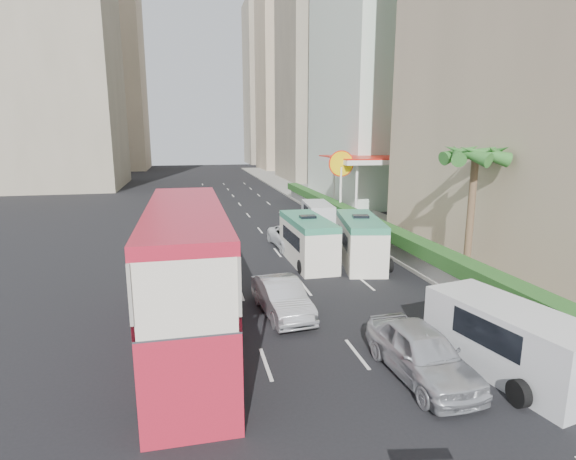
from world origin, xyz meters
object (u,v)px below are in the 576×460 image
object	(u,v)px
palm_tree	(470,218)
panel_van_far	(318,215)
van_asset	(292,247)
minibus_near	(308,240)
double_decker_bus	(188,278)
panel_van_near	(509,340)
car_silver_lane_b	(420,376)
minibus_far	(360,241)
shell_station	(365,187)
car_silver_lane_a	(282,314)

from	to	relation	value
palm_tree	panel_van_far	bearing A→B (deg)	102.06
van_asset	minibus_near	bearing A→B (deg)	-92.98
double_decker_bus	minibus_near	world-z (taller)	double_decker_bus
panel_van_near	double_decker_bus	bearing A→B (deg)	146.07
car_silver_lane_b	panel_van_far	xyz separation A→B (m)	(3.49, 23.30, 0.98)
car_silver_lane_b	van_asset	distance (m)	16.93
minibus_near	panel_van_near	size ratio (longest dim) A/B	1.12
double_decker_bus	minibus_far	size ratio (longest dim) A/B	1.79
minibus_far	shell_station	size ratio (longest dim) A/B	0.77
double_decker_bus	palm_tree	distance (m)	14.39
panel_van_near	shell_station	xyz separation A→B (m)	(6.16, 27.12, 1.67)
van_asset	minibus_far	xyz separation A→B (m)	(3.04, -4.53, 1.36)
double_decker_bus	van_asset	xyz separation A→B (m)	(6.81, 13.13, -2.53)
car_silver_lane_b	minibus_far	world-z (taller)	minibus_far
panel_van_far	shell_station	size ratio (longest dim) A/B	0.61
car_silver_lane_b	shell_station	bearing A→B (deg)	68.47
double_decker_bus	van_asset	distance (m)	15.00
panel_van_far	minibus_far	bearing A→B (deg)	-87.80
car_silver_lane_b	minibus_far	xyz separation A→B (m)	(2.84, 12.40, 1.36)
minibus_near	double_decker_bus	bearing A→B (deg)	-127.13
minibus_near	panel_van_far	bearing A→B (deg)	69.57
panel_van_far	palm_tree	distance (m)	16.03
panel_van_near	minibus_near	bearing A→B (deg)	91.12
minibus_far	palm_tree	size ratio (longest dim) A/B	0.96
van_asset	minibus_near	world-z (taller)	minibus_near
car_silver_lane_a	car_silver_lane_b	world-z (taller)	car_silver_lane_b
palm_tree	van_asset	bearing A→B (deg)	127.45
car_silver_lane_a	shell_station	size ratio (longest dim) A/B	0.57
car_silver_lane_b	minibus_near	xyz separation A→B (m)	(-0.11, 13.18, 1.34)
palm_tree	shell_station	distance (m)	19.14
minibus_near	palm_tree	bearing A→B (deg)	-38.77
car_silver_lane_a	panel_van_near	world-z (taller)	panel_van_near
minibus_near	panel_van_near	bearing A→B (deg)	-78.52
car_silver_lane_a	van_asset	xyz separation A→B (m)	(3.02, 11.11, 0.00)
double_decker_bus	minibus_near	xyz separation A→B (m)	(6.89, 9.38, -1.19)
double_decker_bus	car_silver_lane_b	bearing A→B (deg)	-28.47
car_silver_lane_a	double_decker_bus	bearing A→B (deg)	-157.35
van_asset	palm_tree	bearing A→B (deg)	-56.77
double_decker_bus	van_asset	bearing A→B (deg)	62.59
minibus_near	palm_tree	world-z (taller)	palm_tree
van_asset	double_decker_bus	bearing A→B (deg)	-121.62
car_silver_lane_a	car_silver_lane_b	size ratio (longest dim) A/B	0.96
palm_tree	car_silver_lane_b	bearing A→B (deg)	-131.08
van_asset	panel_van_near	distance (m)	17.55
car_silver_lane_b	minibus_near	world-z (taller)	minibus_near
car_silver_lane_b	panel_van_near	xyz separation A→B (m)	(2.84, -0.32, 1.08)
car_silver_lane_b	shell_station	size ratio (longest dim) A/B	0.60
van_asset	shell_station	distance (m)	13.76
van_asset	palm_tree	distance (m)	11.99
minibus_far	panel_van_near	xyz separation A→B (m)	(-0.01, -12.72, -0.28)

